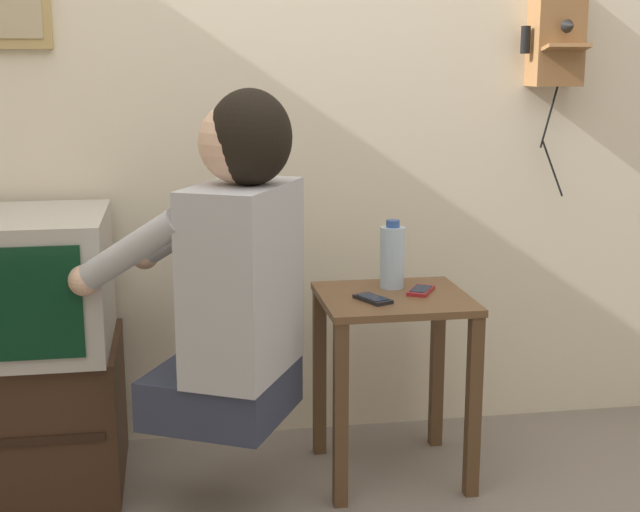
# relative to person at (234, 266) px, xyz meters

# --- Properties ---
(wall_back) EXTENTS (6.80, 0.05, 2.55)m
(wall_back) POSITION_rel_person_xyz_m (0.15, 0.60, 0.53)
(wall_back) COLOR beige
(wall_back) RESTS_ON ground_plane
(side_table) EXTENTS (0.45, 0.42, 0.59)m
(side_table) POSITION_rel_person_xyz_m (0.50, 0.18, -0.30)
(side_table) COLOR brown
(side_table) RESTS_ON ground_plane
(person) EXTENTS (0.66, 0.60, 0.92)m
(person) POSITION_rel_person_xyz_m (0.00, 0.00, 0.00)
(person) COLOR #2D3347
(person) RESTS_ON ground_plane
(tv_stand) EXTENTS (0.63, 0.50, 0.45)m
(tv_stand) POSITION_rel_person_xyz_m (-0.65, 0.29, -0.52)
(tv_stand) COLOR #382316
(tv_stand) RESTS_ON ground_plane
(television) EXTENTS (0.57, 0.52, 0.40)m
(television) POSITION_rel_person_xyz_m (-0.64, 0.28, -0.09)
(television) COLOR #ADA89E
(television) RESTS_ON tv_stand
(wall_phone_antique) EXTENTS (0.21, 0.19, 0.76)m
(wall_phone_antique) POSITION_rel_person_xyz_m (1.13, 0.51, 0.64)
(wall_phone_antique) COLOR olive
(cell_phone_held) EXTENTS (0.11, 0.14, 0.01)m
(cell_phone_held) POSITION_rel_person_xyz_m (0.42, 0.13, -0.15)
(cell_phone_held) COLOR black
(cell_phone_held) RESTS_ON side_table
(cell_phone_spare) EXTENTS (0.11, 0.14, 0.01)m
(cell_phone_spare) POSITION_rel_person_xyz_m (0.59, 0.21, -0.15)
(cell_phone_spare) COLOR maroon
(cell_phone_spare) RESTS_ON side_table
(water_bottle) EXTENTS (0.08, 0.08, 0.22)m
(water_bottle) POSITION_rel_person_xyz_m (0.52, 0.28, -0.05)
(water_bottle) COLOR #ADC6DB
(water_bottle) RESTS_ON side_table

